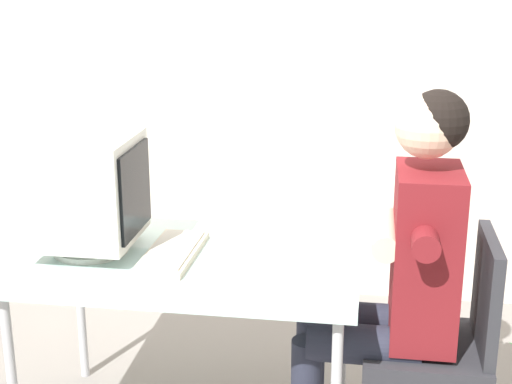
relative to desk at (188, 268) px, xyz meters
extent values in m
cube|color=beige|center=(0.30, 1.40, 0.82)|extent=(8.00, 0.10, 3.00)
cylinder|color=#B7B7BC|center=(-0.56, -0.32, -0.33)|extent=(0.04, 0.04, 0.68)
cylinder|color=#B7B7BC|center=(-0.56, 0.32, -0.33)|extent=(0.04, 0.04, 0.68)
cylinder|color=#B7B7BC|center=(0.56, 0.32, -0.33)|extent=(0.04, 0.04, 0.68)
cube|color=silver|center=(0.00, 0.00, 0.03)|extent=(1.24, 0.76, 0.04)
cylinder|color=silver|center=(-0.36, -0.02, 0.06)|extent=(0.27, 0.27, 0.02)
cylinder|color=silver|center=(-0.36, -0.02, 0.09)|extent=(0.06, 0.06, 0.03)
cube|color=silver|center=(-0.36, -0.02, 0.29)|extent=(0.34, 0.37, 0.38)
cube|color=black|center=(-0.18, -0.02, 0.29)|extent=(0.01, 0.32, 0.31)
cube|color=beige|center=(-0.05, -0.02, 0.06)|extent=(0.18, 0.42, 0.02)
cube|color=beige|center=(-0.05, -0.02, 0.08)|extent=(0.15, 0.38, 0.01)
cylinder|color=#4C4C51|center=(0.67, 0.18, -0.48)|extent=(0.03, 0.03, 0.39)
cylinder|color=#4C4C51|center=(1.04, 0.18, -0.48)|extent=(0.03, 0.03, 0.39)
cube|color=#2D2D33|center=(0.86, 0.00, -0.26)|extent=(0.43, 0.43, 0.06)
cube|color=#2D2D33|center=(1.05, 0.00, -0.03)|extent=(0.04, 0.39, 0.40)
cube|color=maroon|center=(0.84, 0.00, 0.10)|extent=(0.22, 0.34, 0.61)
sphere|color=beige|center=(0.82, 0.00, 0.55)|extent=(0.22, 0.22, 0.22)
sphere|color=black|center=(0.85, 0.00, 0.57)|extent=(0.20, 0.20, 0.20)
cylinder|color=#262838|center=(0.64, -0.09, -0.21)|extent=(0.39, 0.14, 0.14)
cylinder|color=#262838|center=(0.64, 0.09, -0.21)|extent=(0.39, 0.14, 0.14)
cylinder|color=#262838|center=(0.44, 0.09, -0.44)|extent=(0.11, 0.11, 0.47)
cylinder|color=maroon|center=(0.82, -0.20, 0.22)|extent=(0.09, 0.14, 0.09)
cylinder|color=maroon|center=(0.82, 0.20, 0.22)|extent=(0.09, 0.14, 0.09)
cylinder|color=beige|center=(0.70, 0.00, 0.17)|extent=(0.09, 0.34, 0.09)
camera|label=1|loc=(0.63, -2.48, 1.07)|focal=53.14mm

